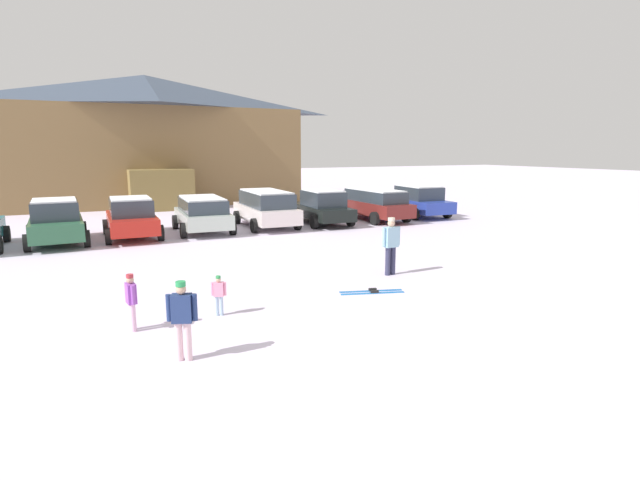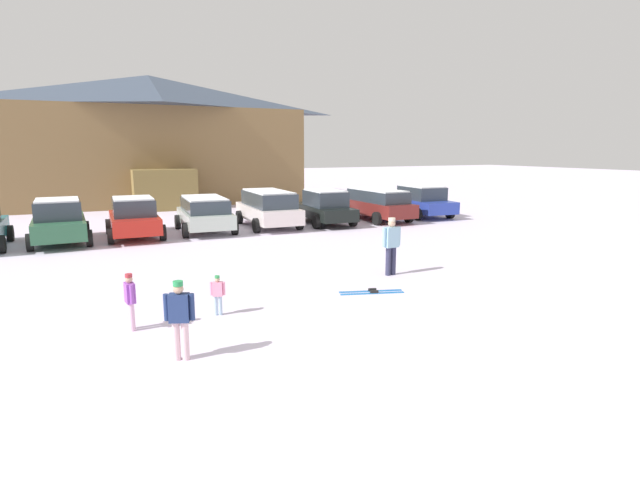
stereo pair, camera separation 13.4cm
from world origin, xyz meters
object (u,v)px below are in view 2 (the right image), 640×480
Objects in this scene: parked_silver_wagon at (205,213)px; skier_adult_in_blue_parka at (391,243)px; parked_blue_hatchback at (420,201)px; skier_teen_in_navy_coat at (180,316)px; skier_child_in_pink_snowsuit at (218,293)px; pair_of_skis at (372,292)px; parked_green_coupe at (59,221)px; parked_white_suv at (268,207)px; skier_child_in_purple_jacket at (130,298)px; parked_maroon_van at (377,203)px; parked_red_sedan at (134,217)px; ski_lodge at (152,139)px; parked_black_sedan at (324,207)px.

parked_silver_wagon is 2.56× the size of skier_adult_in_blue_parka.
parked_silver_wagon is 0.88× the size of parked_blue_hatchback.
skier_teen_in_navy_coat is 2.38m from skier_child_in_pink_snowsuit.
pair_of_skis is at bearing 22.15° from skier_teen_in_navy_coat.
parked_green_coupe is at bearing 107.11° from skier_child_in_pink_snowsuit.
parked_white_suv reaches higher than skier_child_in_purple_jacket.
parked_maroon_van is at bearing -173.34° from parked_blue_hatchback.
pair_of_skis is (-10.00, -11.44, -0.82)m from parked_blue_hatchback.
parked_green_coupe is 12.99m from skier_adult_in_blue_parka.
parked_white_suv is at bearing 90.55° from skier_adult_in_blue_parka.
parked_red_sedan reaches higher than parked_maroon_van.
parked_blue_hatchback is at bearing 36.42° from skier_child_in_purple_jacket.
skier_adult_in_blue_parka is (3.09, -9.93, 0.10)m from parked_silver_wagon.
parked_white_suv is at bearing -77.45° from ski_lodge.
skier_adult_in_blue_parka is at bearing -47.65° from parked_green_coupe.
skier_child_in_pink_snowsuit is at bearing -165.96° from skier_adult_in_blue_parka.
parked_silver_wagon is at bearing 75.47° from skier_teen_in_navy_coat.
pair_of_skis is at bearing -56.16° from parked_green_coupe.
parked_silver_wagon is 11.40m from pair_of_skis.
pair_of_skis is at bearing 1.77° from skier_child_in_purple_jacket.
skier_adult_in_blue_parka is (8.75, -9.60, 0.08)m from parked_green_coupe.
ski_lodge reaches higher than pair_of_skis.
parked_maroon_van reaches higher than parked_silver_wagon.
parked_blue_hatchback is at bearing 1.74° from parked_green_coupe.
parked_red_sedan is 2.54× the size of skier_adult_in_blue_parka.
parked_red_sedan is 3.01× the size of skier_teen_in_navy_coat.
parked_silver_wagon is 0.89× the size of parked_white_suv.
ski_lodge reaches higher than skier_adult_in_blue_parka.
parked_red_sedan is 0.95× the size of parked_black_sedan.
skier_adult_in_blue_parka is 1.87× the size of skier_child_in_pink_snowsuit.
parked_red_sedan is 14.60m from parked_blue_hatchback.
parked_white_suv is 11.52m from pair_of_skis.
skier_child_in_pink_snowsuit reaches higher than pair_of_skis.
parked_silver_wagon is 11.66m from parked_blue_hatchback.
parked_red_sedan is 11.35m from skier_child_in_purple_jacket.
parked_white_suv is (8.65, 0.50, 0.05)m from parked_green_coupe.
parked_blue_hatchback is (17.32, 0.53, -0.03)m from parked_green_coupe.
parked_white_suv is at bearing 83.33° from pair_of_skis.
parked_maroon_van is at bearing -3.13° from parked_white_suv.
parked_blue_hatchback is at bearing 49.76° from skier_adult_in_blue_parka.
skier_teen_in_navy_coat is at bearing -71.61° from skier_child_in_purple_jacket.
parked_black_sedan is 3.16× the size of skier_teen_in_navy_coat.
parked_silver_wagon reaches higher than skier_teen_in_navy_coat.
skier_child_in_pink_snowsuit is at bearing 60.39° from skier_teen_in_navy_coat.
parked_maroon_van is at bearing -0.04° from parked_black_sedan.
parked_black_sedan is 14.96m from skier_child_in_purple_jacket.
parked_black_sedan reaches higher than pair_of_skis.
parked_green_coupe is 2.48× the size of skier_adult_in_blue_parka.
skier_teen_in_navy_coat is 7.38m from skier_adult_in_blue_parka.
parked_silver_wagon is 12.13m from skier_child_in_purple_jacket.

